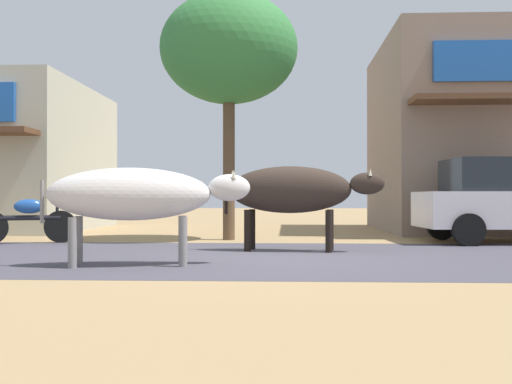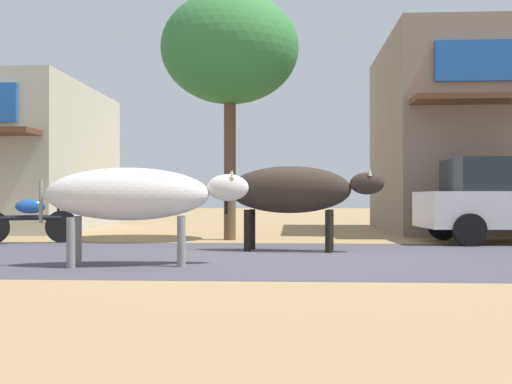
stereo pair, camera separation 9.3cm
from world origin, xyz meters
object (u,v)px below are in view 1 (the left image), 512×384
roadside_tree (229,50)px  cow_far_dark (293,191)px  parked_hatchback_car (510,200)px  cow_near_brown (135,195)px  parked_motorcycle (28,219)px

roadside_tree → cow_far_dark: (1.32, -2.62, -2.98)m
parked_hatchback_car → cow_near_brown: (-6.37, -4.31, 0.09)m
cow_near_brown → cow_far_dark: size_ratio=1.02×
parked_motorcycle → cow_near_brown: size_ratio=0.65×
parked_hatchback_car → parked_motorcycle: 9.38m
parked_hatchback_car → parked_motorcycle: parked_hatchback_car is taller
parked_hatchback_car → cow_far_dark: (-4.26, -2.06, 0.16)m
cow_near_brown → parked_motorcycle: bearing=129.2°
roadside_tree → parked_hatchback_car: 6.43m
parked_motorcycle → roadside_tree: bearing=17.9°
roadside_tree → parked_motorcycle: 5.30m
parked_hatchback_car → cow_near_brown: 7.69m
parked_motorcycle → cow_far_dark: 5.31m
parked_hatchback_car → roadside_tree: bearing=174.2°
roadside_tree → cow_near_brown: roadside_tree is taller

